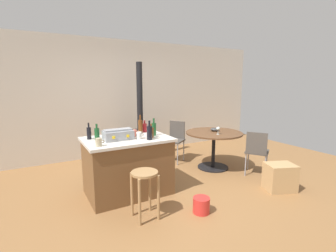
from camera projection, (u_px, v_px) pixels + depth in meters
ground_plane at (168, 189)px, 4.00m from camera, size 8.80×8.80×0.00m
back_wall at (118, 98)px, 5.83m from camera, size 8.00×0.10×2.70m
kitchen_island at (128, 166)px, 3.82m from camera, size 1.29×0.88×0.89m
wooden_stool at (145, 184)px, 3.10m from camera, size 0.34×0.34×0.62m
dining_table at (214, 140)px, 4.93m from camera, size 1.12×1.12×0.74m
folding_chair_near at (175, 138)px, 5.38m from camera, size 0.56×0.56×0.88m
folding_chair_far at (257, 150)px, 4.52m from camera, size 0.56×0.56×0.85m
wood_stove at (140, 136)px, 5.56m from camera, size 0.44×0.45×2.16m
toolbox at (118, 135)px, 3.62m from camera, size 0.42×0.26×0.16m
bottle_0 at (140, 126)px, 4.10m from camera, size 0.07×0.07×0.30m
bottle_1 at (154, 129)px, 3.90m from camera, size 0.07×0.07×0.28m
bottle_2 at (149, 132)px, 3.62m from camera, size 0.08×0.08×0.29m
bottle_3 at (145, 127)px, 4.18m from camera, size 0.07×0.07×0.20m
bottle_4 at (89, 133)px, 3.64m from camera, size 0.06×0.06×0.25m
bottle_5 at (97, 133)px, 3.64m from camera, size 0.07×0.07×0.23m
bottle_6 at (151, 132)px, 3.75m from camera, size 0.08×0.08×0.21m
cup_0 at (139, 135)px, 3.68m from camera, size 0.12×0.08×0.10m
cup_1 at (99, 142)px, 3.25m from camera, size 0.12×0.08×0.11m
cup_2 at (135, 133)px, 3.86m from camera, size 0.11×0.07×0.10m
cup_3 at (110, 133)px, 3.87m from camera, size 0.12×0.08×0.10m
cup_4 at (152, 130)px, 4.07m from camera, size 0.11×0.08×0.11m
wine_glass at (218, 129)px, 4.69m from camera, size 0.07×0.07×0.14m
serving_bowl at (215, 129)px, 5.01m from camera, size 0.18×0.18×0.07m
cardboard_box at (280, 177)px, 3.96m from camera, size 0.54×0.49×0.43m
plastic_bucket at (201, 205)px, 3.28m from camera, size 0.23×0.23×0.21m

